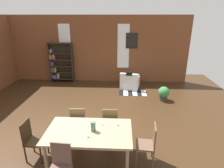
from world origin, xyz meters
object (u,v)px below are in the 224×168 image
(dining_chair_near_left, at_px, (60,166))
(potted_plant_by_shelf, at_px, (164,93))
(vase_on_table, at_px, (93,126))
(dining_chair_far_left, at_px, (79,122))
(dining_chair_head_left, at_px, (32,139))
(dining_table, at_px, (89,134))
(dining_chair_head_right, at_px, (149,143))
(dining_chair_far_right, at_px, (110,123))
(bookshelf_tall, at_px, (60,63))
(armchair_white, at_px, (130,82))

(dining_chair_near_left, relative_size, potted_plant_by_shelf, 1.70)
(vase_on_table, relative_size, dining_chair_near_left, 0.24)
(dining_chair_far_left, xyz_separation_m, dining_chair_head_left, (-0.89, -0.77, 0.00))
(dining_table, relative_size, dining_chair_head_right, 1.96)
(dining_chair_far_right, height_order, bookshelf_tall, bookshelf_tall)
(vase_on_table, bearing_deg, potted_plant_by_shelf, 56.44)
(dining_chair_head_right, height_order, armchair_white, dining_chair_head_right)
(dining_chair_far_left, bearing_deg, bookshelf_tall, 112.70)
(dining_chair_head_right, bearing_deg, vase_on_table, 179.68)
(dining_chair_far_left, height_order, dining_chair_head_right, same)
(dining_chair_far_left, distance_m, dining_chair_head_left, 1.18)
(dining_table, bearing_deg, vase_on_table, 0.00)
(vase_on_table, height_order, potted_plant_by_shelf, vase_on_table)
(armchair_white, bearing_deg, dining_chair_far_left, -110.89)
(dining_table, bearing_deg, armchair_white, 77.09)
(dining_table, xyz_separation_m, bookshelf_tall, (-2.34, 5.38, 0.24))
(dining_table, relative_size, dining_chair_near_left, 1.96)
(vase_on_table, relative_size, dining_chair_far_left, 0.24)
(dining_table, relative_size, dining_chair_head_left, 1.96)
(potted_plant_by_shelf, bearing_deg, dining_chair_head_left, -137.22)
(dining_chair_far_left, relative_size, bookshelf_tall, 0.49)
(vase_on_table, distance_m, potted_plant_by_shelf, 4.07)
(vase_on_table, bearing_deg, dining_chair_near_left, -123.32)
(dining_chair_far_left, bearing_deg, dining_chair_head_right, -24.52)
(dining_chair_head_right, bearing_deg, dining_chair_far_right, 138.49)
(dining_chair_head_right, bearing_deg, armchair_white, 92.89)
(vase_on_table, xyz_separation_m, dining_chair_far_right, (0.32, 0.78, -0.38))
(armchair_white, bearing_deg, dining_chair_head_left, -116.99)
(potted_plant_by_shelf, bearing_deg, armchair_white, 134.15)
(dining_chair_head_left, bearing_deg, dining_chair_head_right, -0.21)
(dining_chair_head_right, bearing_deg, dining_table, 179.70)
(dining_chair_head_right, bearing_deg, bookshelf_tall, 124.07)
(dining_chair_near_left, relative_size, dining_chair_far_right, 1.00)
(vase_on_table, xyz_separation_m, dining_chair_near_left, (-0.51, -0.78, -0.38))
(bookshelf_tall, bearing_deg, vase_on_table, -65.63)
(armchair_white, distance_m, potted_plant_by_shelf, 1.81)
(dining_chair_near_left, height_order, dining_chair_head_left, same)
(dining_chair_far_left, distance_m, dining_chair_head_right, 1.89)
(bookshelf_tall, height_order, potted_plant_by_shelf, bookshelf_tall)
(vase_on_table, distance_m, dining_chair_far_left, 1.00)
(dining_chair_far_left, bearing_deg, dining_chair_near_left, -89.98)
(dining_chair_near_left, height_order, dining_chair_far_right, same)
(dining_chair_far_left, xyz_separation_m, dining_chair_far_right, (0.83, -0.00, 0.00))
(dining_chair_near_left, xyz_separation_m, armchair_white, (1.48, 5.43, -0.23))
(vase_on_table, xyz_separation_m, dining_chair_head_right, (1.21, -0.01, -0.38))
(dining_chair_head_left, distance_m, bookshelf_tall, 5.49)
(potted_plant_by_shelf, bearing_deg, dining_chair_near_left, -123.51)
(dining_table, bearing_deg, potted_plant_by_shelf, 55.31)
(dining_chair_far_left, xyz_separation_m, potted_plant_by_shelf, (2.74, 2.58, -0.21))
(potted_plant_by_shelf, bearing_deg, dining_chair_far_left, -136.67)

